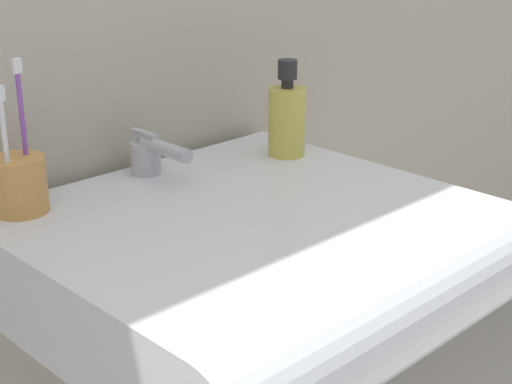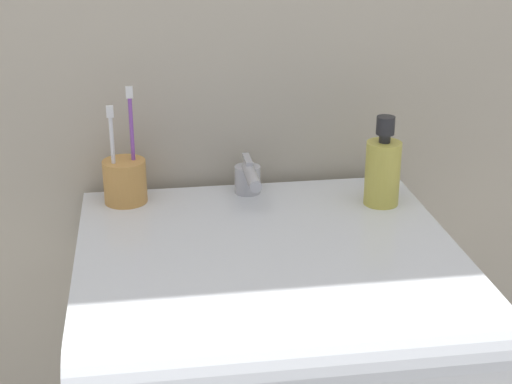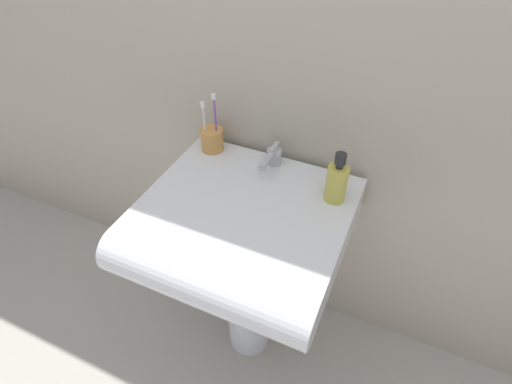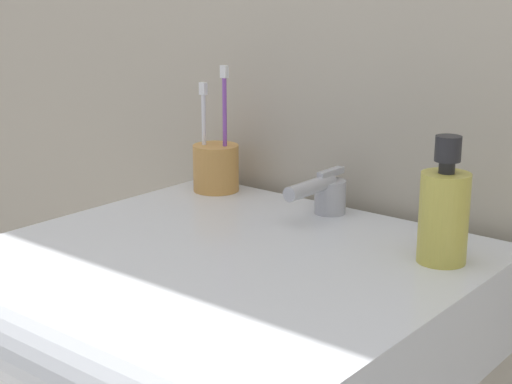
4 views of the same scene
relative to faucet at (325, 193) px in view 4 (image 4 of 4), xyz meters
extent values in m
cube|color=white|center=(0.00, -0.20, -0.10)|extent=(0.60, 0.51, 0.13)
cylinder|color=white|center=(0.00, -0.45, -0.10)|extent=(0.60, 0.13, 0.13)
cylinder|color=#B7B7BC|center=(0.00, 0.02, -0.01)|extent=(0.05, 0.05, 0.05)
cylinder|color=#B7B7BC|center=(0.00, -0.04, 0.02)|extent=(0.02, 0.10, 0.02)
cube|color=#B7B7BC|center=(0.00, 0.02, 0.03)|extent=(0.01, 0.06, 0.01)
cylinder|color=#D19347|center=(-0.22, 0.00, 0.00)|extent=(0.08, 0.08, 0.08)
cylinder|color=white|center=(-0.24, -0.01, 0.05)|extent=(0.01, 0.01, 0.15)
cube|color=white|center=(-0.24, -0.01, 0.14)|extent=(0.01, 0.01, 0.02)
cylinder|color=purple|center=(-0.21, 0.01, 0.07)|extent=(0.01, 0.01, 0.18)
cube|color=white|center=(-0.21, 0.01, 0.16)|extent=(0.01, 0.01, 0.02)
cylinder|color=gold|center=(0.23, -0.07, 0.02)|extent=(0.06, 0.06, 0.11)
cylinder|color=#262628|center=(0.23, -0.07, 0.09)|extent=(0.02, 0.02, 0.01)
cylinder|color=#262628|center=(0.23, -0.07, 0.11)|extent=(0.03, 0.03, 0.03)
camera|label=1|loc=(-0.69, -0.94, 0.37)|focal=55.00mm
camera|label=2|loc=(-0.18, -1.31, 0.51)|focal=55.00mm
camera|label=3|loc=(0.37, -0.96, 0.76)|focal=28.00mm
camera|label=4|loc=(0.63, -0.94, 0.31)|focal=55.00mm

